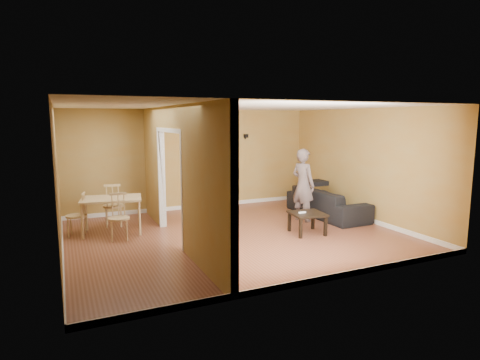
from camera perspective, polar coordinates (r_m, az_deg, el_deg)
name	(u,v)px	position (r m, az deg, el deg)	size (l,w,h in m)	color
room_shell	(235,172)	(8.03, -0.72, 1.13)	(6.50, 6.50, 6.50)	brown
partition	(177,176)	(7.64, -9.00, 0.63)	(0.22, 5.50, 2.60)	#A67732
wall_speaker	(246,136)	(11.04, 0.86, 6.29)	(0.10, 0.10, 0.10)	black
sofa	(327,198)	(10.01, 12.29, -2.56)	(1.00, 2.32, 0.88)	#222128
person	(303,179)	(9.36, 8.98, 0.17)	(0.56, 0.72, 1.98)	slate
bookshelf	(207,169)	(10.60, -4.70, 1.52)	(0.88, 0.38, 2.09)	white
paper_box_navy_a	(207,188)	(10.61, -4.68, -1.16)	(0.43, 0.28, 0.22)	navy
paper_box_teal	(207,173)	(10.55, -4.67, 1.02)	(0.42, 0.27, 0.22)	#1F644C
paper_box_navy_b	(206,157)	(10.50, -4.81, 3.27)	(0.45, 0.29, 0.23)	navy
paper_box_navy_c	(206,148)	(10.48, -4.80, 4.52)	(0.45, 0.29, 0.23)	navy
coffee_table	(307,216)	(8.42, 9.54, -5.07)	(0.66, 0.66, 0.44)	black
game_controller	(302,212)	(8.35, 8.82, -4.57)	(0.16, 0.04, 0.03)	white
dining_table	(111,201)	(8.71, -17.81, -2.92)	(1.19, 0.80, 0.75)	#DEC782
chair_left	(76,215)	(8.77, -22.27, -4.57)	(0.41, 0.41, 0.89)	tan
chair_near	(119,217)	(8.23, -16.87, -5.04)	(0.42, 0.42, 0.91)	#DAB17D
chair_far	(113,204)	(9.31, -17.57, -3.33)	(0.44, 0.44, 0.97)	tan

